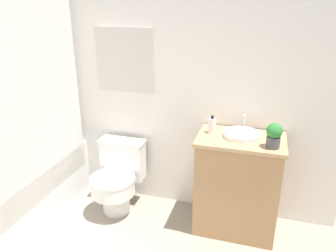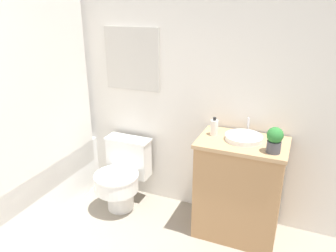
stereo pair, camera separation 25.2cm
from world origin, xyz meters
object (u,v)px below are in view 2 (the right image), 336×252
sink (244,138)px  potted_plant (275,139)px  toilet (122,175)px  soap_bottle (214,127)px

sink → potted_plant: (0.24, -0.14, 0.08)m
toilet → soap_bottle: size_ratio=4.34×
soap_bottle → potted_plant: (0.48, -0.15, 0.04)m
soap_bottle → potted_plant: bearing=-17.6°
toilet → sink: size_ratio=2.01×
toilet → sink: bearing=2.2°
toilet → sink: 1.23m
toilet → potted_plant: size_ratio=3.40×
toilet → sink: (1.10, 0.04, 0.55)m
soap_bottle → toilet: bearing=-176.4°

